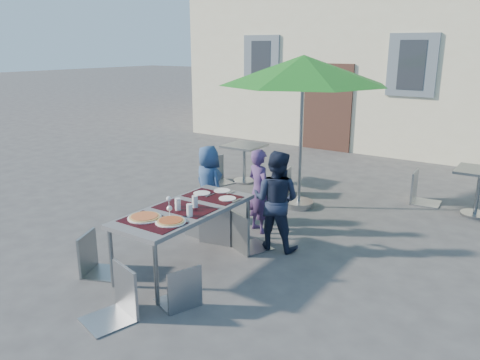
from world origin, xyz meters
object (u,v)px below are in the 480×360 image
Objects in this scene: dining_table at (185,213)px; chair_3 at (93,230)px; chair_4 at (180,262)px; patio_umbrella at (303,71)px; chair_5 at (114,263)px; chair_1 at (218,198)px; cafe_table_1 at (479,184)px; bg_chair_l_1 at (423,168)px; pizza_near_left at (145,217)px; pizza_near_right at (171,221)px; chair_0 at (199,200)px; child_0 at (209,184)px; cafe_table_0 at (244,156)px; child_1 at (259,191)px; bg_chair_r_0 at (282,165)px; bg_chair_l_0 at (217,154)px; child_2 at (276,200)px; chair_2 at (246,209)px.

chair_3 is (-0.77, -0.75, -0.15)m from dining_table.
chair_4 is 0.32× the size of patio_umbrella.
chair_4 is at bearing 52.53° from chair_5.
chair_1 is 1.40× the size of cafe_table_1.
bg_chair_l_1 is at bearing 76.34° from chair_4.
patio_umbrella reaches higher than pizza_near_left.
pizza_near_right is 0.45× the size of cafe_table_1.
pizza_near_left is 0.14× the size of patio_umbrella.
chair_0 is (-0.46, 0.84, -0.17)m from dining_table.
child_0 is at bearing 136.29° from chair_1.
pizza_near_right is (0.33, 0.07, -0.00)m from pizza_near_left.
chair_0 is 1.05× the size of chair_4.
cafe_table_0 is (-0.74, 2.09, -0.07)m from child_0.
patio_umbrella reaches higher than chair_4.
chair_1 is at bearing -63.25° from cafe_table_0.
child_1 is at bearing -135.54° from cafe_table_1.
pizza_near_right is at bearing -108.93° from bg_chair_l_1.
pizza_near_right is 0.34× the size of chair_5.
child_1 is 1.62× the size of cafe_table_0.
dining_table is at bearing -82.00° from bg_chair_r_0.
chair_5 is at bearing -127.47° from chair_4.
chair_1 is 1.03× the size of bg_chair_l_1.
bg_chair_l_0 reaches higher than cafe_table_0.
child_0 is at bearing 27.48° from child_1.
chair_5 is (0.18, -1.27, -0.10)m from dining_table.
pizza_near_left is 0.70m from chair_3.
bg_chair_l_1 is (1.63, 2.67, -0.00)m from child_1.
pizza_near_right is at bearing 133.17° from child_0.
child_1 is at bearing 91.60° from pizza_near_right.
chair_5 reaches higher than cafe_table_1.
child_1 is 1.81m from bg_chair_r_0.
child_2 is 1.33× the size of chair_5.
dining_table is at bearing -113.01° from bg_chair_l_1.
child_1 reaches higher than chair_2.
cafe_table_1 is at bearing 9.61° from bg_chair_l_0.
bg_chair_l_1 reaches higher than bg_chair_l_0.
chair_3 is at bearing -80.59° from cafe_table_0.
patio_umbrella is 2.76× the size of bg_chair_l_0.
child_2 reaches higher than bg_chair_l_0.
chair_4 is (0.44, -2.23, -0.11)m from child_1.
child_2 reaches higher than child_0.
patio_umbrella is 2.87× the size of bg_chair_r_0.
cafe_table_1 is at bearing 14.00° from bg_chair_r_0.
child_0 reaches higher than chair_2.
child_0 reaches higher than chair_3.
chair_1 is (0.33, -0.01, 0.10)m from chair_0.
cafe_table_1 is at bearing 64.55° from chair_5.
child_0 is at bearing 108.73° from chair_5.
bg_chair_r_0 reaches higher than cafe_table_0.
bg_chair_l_1 is at bearing 71.07° from pizza_near_right.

